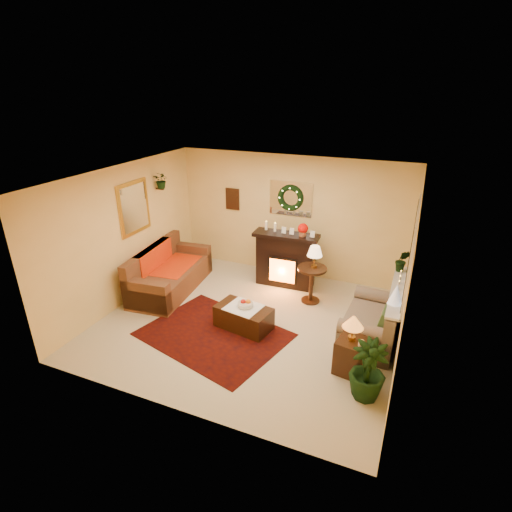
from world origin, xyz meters
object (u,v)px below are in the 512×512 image
at_px(sofa, 171,270).
at_px(fireplace, 286,261).
at_px(side_table_round, 311,286).
at_px(coffee_table, 244,317).
at_px(end_table_square, 352,356).
at_px(loveseat, 372,317).

xyz_separation_m(sofa, fireplace, (2.08, 1.10, 0.12)).
bearing_deg(side_table_round, coffee_table, -121.74).
xyz_separation_m(sofa, end_table_square, (3.88, -1.15, -0.16)).
distance_m(fireplace, side_table_round, 0.87).
distance_m(fireplace, coffee_table, 1.85).
xyz_separation_m(end_table_square, coffee_table, (-1.93, 0.44, -0.06)).
bearing_deg(fireplace, sofa, -154.49).
relative_size(loveseat, end_table_square, 2.66).
height_order(end_table_square, coffee_table, end_table_square).
bearing_deg(loveseat, sofa, -179.83).
distance_m(side_table_round, coffee_table, 1.57).
xyz_separation_m(loveseat, side_table_round, (-1.25, 0.82, -0.09)).
distance_m(side_table_round, end_table_square, 2.09).
relative_size(fireplace, coffee_table, 1.24).
bearing_deg(end_table_square, fireplace, 128.56).
height_order(loveseat, side_table_round, loveseat).
distance_m(sofa, end_table_square, 4.05).
relative_size(loveseat, side_table_round, 1.97).
bearing_deg(sofa, side_table_round, 6.79).
height_order(side_table_round, end_table_square, side_table_round).
bearing_deg(fireplace, coffee_table, -96.57).
relative_size(sofa, fireplace, 1.78).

